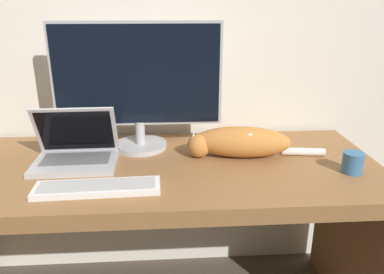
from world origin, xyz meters
TOP-DOWN VIEW (x-y plane):
  - wall_back at (0.00, 0.77)m, footprint 6.40×0.06m
  - desk at (0.00, 0.36)m, footprint 1.79×0.71m
  - monitor at (-0.05, 0.54)m, footprint 0.70×0.23m
  - laptop at (-0.29, 0.39)m, footprint 0.32×0.23m
  - external_keyboard at (-0.17, 0.15)m, footprint 0.42×0.13m
  - cat at (0.36, 0.42)m, footprint 0.57×0.19m
  - coffee_mug at (0.75, 0.23)m, footprint 0.08×0.08m

SIDE VIEW (x-z plane):
  - desk at x=0.00m, z-range 0.23..0.99m
  - external_keyboard at x=-0.17m, z-range 0.75..0.77m
  - coffee_mug at x=0.75m, z-range 0.75..0.83m
  - laptop at x=-0.29m, z-range 0.68..0.91m
  - cat at x=0.36m, z-range 0.75..0.88m
  - monitor at x=-0.05m, z-range 0.77..1.30m
  - wall_back at x=0.00m, z-range 0.00..2.60m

